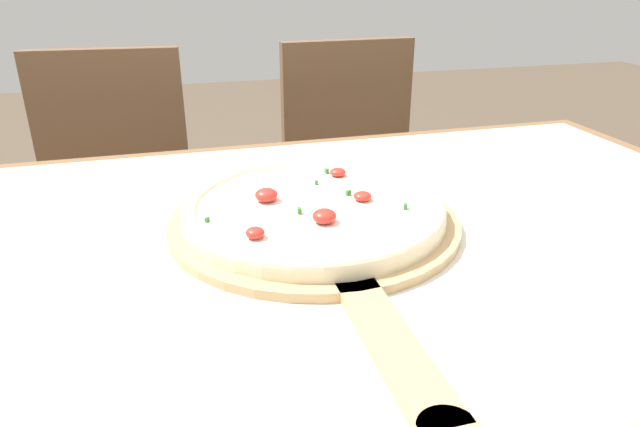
{
  "coord_description": "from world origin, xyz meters",
  "views": [
    {
      "loc": [
        -0.15,
        -0.59,
        1.08
      ],
      "look_at": [
        0.03,
        0.05,
        0.78
      ],
      "focal_mm": 32.0,
      "sensor_mm": 36.0,
      "label": 1
    }
  ],
  "objects_px": {
    "pizza_peel": "(319,228)",
    "chair_right": "(356,179)",
    "chair_left": "(116,202)",
    "pizza": "(314,208)"
  },
  "relations": [
    {
      "from": "pizza_peel",
      "to": "chair_right",
      "type": "distance_m",
      "value": 0.9
    },
    {
      "from": "pizza_peel",
      "to": "pizza",
      "type": "relative_size",
      "value": 1.75
    },
    {
      "from": "pizza_peel",
      "to": "chair_right",
      "type": "bearing_deg",
      "value": 67.67
    },
    {
      "from": "chair_right",
      "to": "pizza",
      "type": "bearing_deg",
      "value": -114.24
    },
    {
      "from": "chair_right",
      "to": "pizza_peel",
      "type": "bearing_deg",
      "value": -113.63
    },
    {
      "from": "pizza_peel",
      "to": "pizza",
      "type": "height_order",
      "value": "pizza"
    },
    {
      "from": "chair_left",
      "to": "pizza",
      "type": "bearing_deg",
      "value": -62.41
    },
    {
      "from": "pizza",
      "to": "chair_left",
      "type": "distance_m",
      "value": 0.88
    },
    {
      "from": "chair_right",
      "to": "chair_left",
      "type": "bearing_deg",
      "value": 178.72
    },
    {
      "from": "pizza_peel",
      "to": "chair_left",
      "type": "height_order",
      "value": "chair_left"
    }
  ]
}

